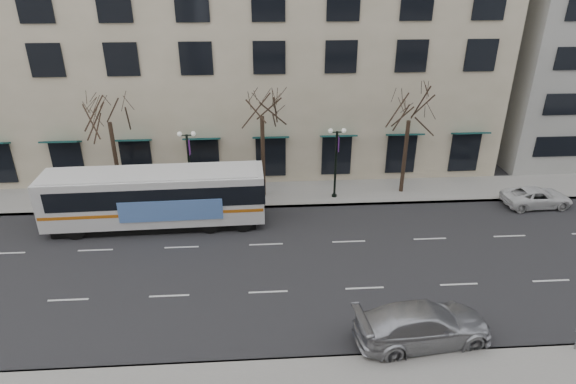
{
  "coord_description": "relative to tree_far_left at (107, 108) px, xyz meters",
  "views": [
    {
      "loc": [
        -0.26,
        -22.28,
        15.25
      ],
      "look_at": [
        1.24,
        1.13,
        4.0
      ],
      "focal_mm": 30.0,
      "sensor_mm": 36.0,
      "label": 1
    }
  ],
  "objects": [
    {
      "name": "white_pickup",
      "position": [
        28.73,
        -2.6,
        -6.05
      ],
      "size": [
        4.74,
        2.33,
        1.29
      ],
      "primitive_type": "imported",
      "rotation": [
        0.0,
        0.0,
        1.61
      ],
      "color": "silver",
      "rests_on": "ground"
    },
    {
      "name": "building_hotel",
      "position": [
        8.0,
        12.2,
        5.3
      ],
      "size": [
        40.0,
        20.0,
        24.0
      ],
      "primitive_type": "cube",
      "color": "#B7AB8C",
      "rests_on": "ground"
    },
    {
      "name": "ground",
      "position": [
        10.0,
        -8.8,
        -6.7
      ],
      "size": [
        160.0,
        160.0,
        0.0
      ],
      "primitive_type": "plane",
      "color": "black",
      "rests_on": "ground"
    },
    {
      "name": "tree_far_right",
      "position": [
        20.0,
        0.0,
        -0.28
      ],
      "size": [
        3.6,
        3.6,
        8.06
      ],
      "color": "black",
      "rests_on": "ground"
    },
    {
      "name": "city_bus",
      "position": [
        3.28,
        -3.68,
        -4.69
      ],
      "size": [
        13.66,
        3.35,
        3.68
      ],
      "rotation": [
        0.0,
        0.0,
        0.03
      ],
      "color": "silver",
      "rests_on": "ground"
    },
    {
      "name": "tree_far_mid",
      "position": [
        10.0,
        0.0,
        0.21
      ],
      "size": [
        3.6,
        3.6,
        8.55
      ],
      "color": "black",
      "rests_on": "ground"
    },
    {
      "name": "sidewalk_far",
      "position": [
        15.0,
        0.2,
        -6.62
      ],
      "size": [
        80.0,
        4.0,
        0.15
      ],
      "primitive_type": "cube",
      "color": "gray",
      "rests_on": "ground"
    },
    {
      "name": "silver_car",
      "position": [
        16.72,
        -15.0,
        -5.81
      ],
      "size": [
        6.36,
        3.18,
        1.77
      ],
      "primitive_type": "imported",
      "rotation": [
        0.0,
        0.0,
        1.69
      ],
      "color": "#ADAEB5",
      "rests_on": "ground"
    },
    {
      "name": "tree_far_left",
      "position": [
        0.0,
        0.0,
        0.0
      ],
      "size": [
        3.6,
        3.6,
        8.34
      ],
      "color": "black",
      "rests_on": "ground"
    },
    {
      "name": "lamp_post_right",
      "position": [
        15.01,
        -0.6,
        -3.75
      ],
      "size": [
        1.22,
        0.45,
        5.21
      ],
      "color": "black",
      "rests_on": "ground"
    },
    {
      "name": "lamp_post_left",
      "position": [
        5.01,
        -0.6,
        -3.75
      ],
      "size": [
        1.22,
        0.45,
        5.21
      ],
      "color": "black",
      "rests_on": "ground"
    }
  ]
}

